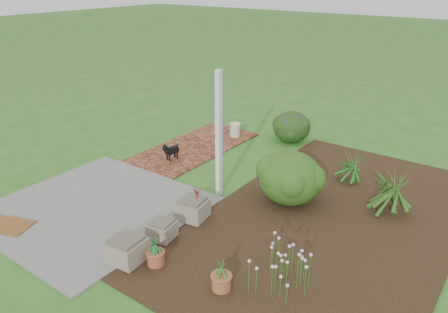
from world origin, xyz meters
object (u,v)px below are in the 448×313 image
Objects in this scene: black_dog at (171,150)px; cream_ceramic_urn at (235,130)px; evergreen_shrub at (291,177)px; stone_trough_near at (127,250)px.

cream_ceramic_urn is (0.29, 2.19, -0.06)m from black_dog.
cream_ceramic_urn is at bearing 141.41° from evergreen_shrub.
black_dog is 3.18m from evergreen_shrub.
stone_trough_near is at bearing -108.97° from evergreen_shrub.
stone_trough_near is 1.44× the size of cream_ceramic_urn.
black_dog is at bearing -97.65° from cream_ceramic_urn.
stone_trough_near is 3.85m from black_dog.
cream_ceramic_urn is 0.29× the size of evergreen_shrub.
stone_trough_near is 1.09× the size of black_dog.
black_dog is at bearing 178.22° from evergreen_shrub.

